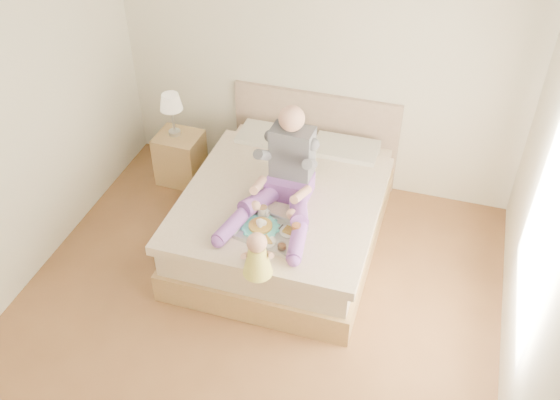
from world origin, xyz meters
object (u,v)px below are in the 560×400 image
(bed, at_px, (287,209))
(tray, at_px, (271,230))
(baby, at_px, (257,257))
(adult, at_px, (285,178))
(nightstand, at_px, (180,158))

(bed, bearing_deg, tray, -84.66)
(baby, bearing_deg, tray, 74.01)
(adult, bearing_deg, baby, -84.61)
(nightstand, relative_size, baby, 1.41)
(nightstand, bearing_deg, baby, -47.55)
(bed, height_order, tray, bed)
(tray, bearing_deg, nightstand, 151.67)
(bed, distance_m, tray, 0.74)
(bed, distance_m, nightstand, 1.42)
(adult, xyz_separation_m, baby, (0.05, -0.86, -0.10))
(adult, distance_m, tray, 0.47)
(bed, distance_m, adult, 0.61)
(bed, xyz_separation_m, nightstand, (-1.32, 0.53, -0.05))
(baby, bearing_deg, nightstand, 110.71)
(baby, bearing_deg, adult, 72.82)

